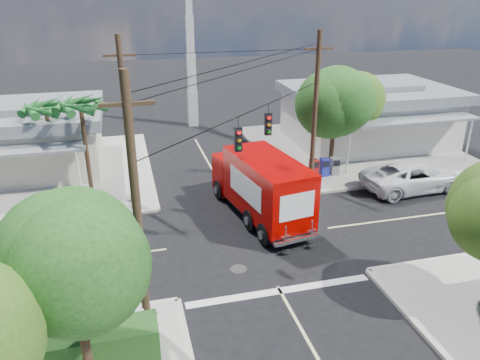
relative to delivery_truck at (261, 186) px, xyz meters
name	(u,v)px	position (x,y,z in m)	size (l,w,h in m)	color
ground	(250,238)	(-1.12, -2.09, -1.72)	(120.00, 120.00, 0.00)	black
sidewalk_ne	(353,148)	(9.76, 8.79, -1.65)	(14.12, 14.12, 0.14)	#A29C92
sidewalk_nw	(38,175)	(-12.00, 8.79, -1.65)	(14.12, 14.12, 0.14)	#A29C92
road_markings	(259,254)	(-1.12, -3.56, -1.72)	(32.00, 32.00, 0.01)	beige
building_ne	(368,113)	(11.38, 9.88, 0.60)	(11.80, 10.20, 4.50)	silver
building_nw	(17,137)	(-13.12, 10.38, 0.50)	(10.80, 10.20, 4.30)	beige
radio_tower	(191,58)	(-0.62, 17.91, 3.92)	(0.80, 0.80, 17.00)	silver
tree_sw_front	(73,266)	(-8.11, -9.63, 2.61)	(3.88, 3.78, 6.03)	#422D1C
tree_ne_front	(336,100)	(6.09, 4.67, 3.05)	(4.21, 4.14, 6.66)	#422D1C
tree_ne_back	(357,99)	(8.69, 6.87, 2.47)	(3.77, 3.66, 5.82)	#422D1C
palm_nw_front	(81,107)	(-8.62, 5.41, 3.32)	(3.01, 3.08, 5.59)	#422D1C
palm_nw_back	(46,110)	(-10.62, 6.91, 2.95)	(3.01, 3.08, 5.19)	#422D1C
utility_poles	(209,137)	(-2.70, -0.48, 2.95)	(12.00, 10.68, 9.00)	#473321
picket_fence	(66,333)	(-8.92, -7.69, -1.04)	(5.94, 0.06, 1.00)	silver
hedge_sw	(58,351)	(-9.12, -8.49, -1.03)	(6.20, 1.20, 1.10)	#1B3F18
vending_boxes	(324,167)	(5.38, 4.11, -1.03)	(1.90, 0.50, 1.10)	#9F1515
delivery_truck	(261,186)	(0.00, 0.00, 0.00)	(3.64, 8.10, 3.39)	black
parked_car	(412,176)	(9.60, 1.10, -0.89)	(2.77, 6.01, 1.67)	silver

